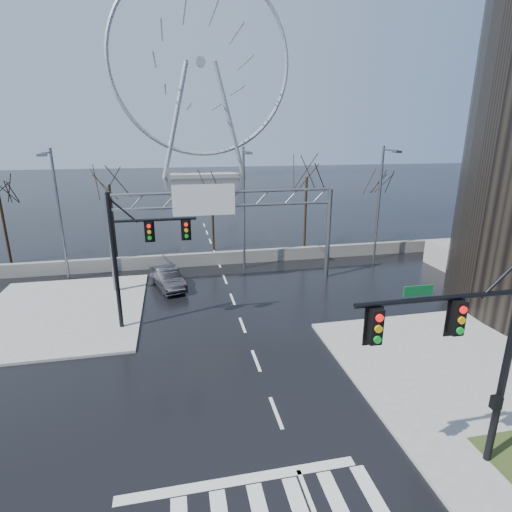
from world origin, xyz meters
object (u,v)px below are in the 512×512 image
object	(u,v)px
sign_gantry	(220,217)
signal_mast_near	(475,342)
ferris_wheel	(201,70)
signal_mast_far	(135,249)
car	(168,278)

from	to	relation	value
sign_gantry	signal_mast_near	bearing A→B (deg)	-73.81
signal_mast_near	ferris_wheel	distance (m)	101.29
signal_mast_far	car	distance (m)	7.57
sign_gantry	ferris_wheel	size ratio (longest dim) A/B	0.32
signal_mast_near	car	world-z (taller)	signal_mast_near
signal_mast_far	ferris_wheel	bearing A→B (deg)	82.80
ferris_wheel	car	world-z (taller)	ferris_wheel
sign_gantry	car	distance (m)	5.96
signal_mast_far	ferris_wheel	xyz separation A→B (m)	(10.87, 86.04, 21.30)
ferris_wheel	car	xyz separation A→B (m)	(-9.36, -79.84, -25.38)
sign_gantry	ferris_wheel	world-z (taller)	ferris_wheel
signal_mast_near	signal_mast_far	distance (m)	17.03
ferris_wheel	car	size ratio (longest dim) A/B	11.14
car	sign_gantry	bearing A→B (deg)	-19.44
ferris_wheel	sign_gantry	bearing A→B (deg)	-93.84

